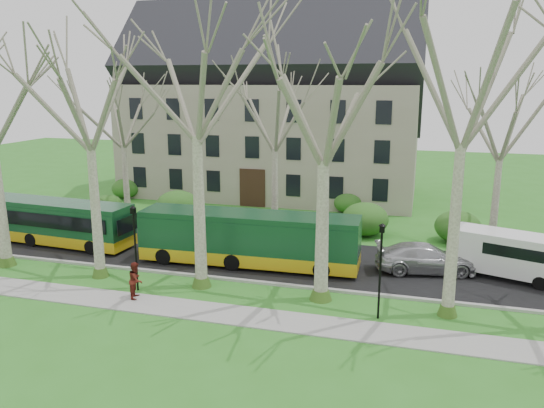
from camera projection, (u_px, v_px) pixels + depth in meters
The scene contains 14 objects.
ground at pixel (257, 295), 26.21m from camera, with size 120.00×120.00×0.00m, color #307922.
sidewalk at pixel (240, 316), 23.86m from camera, with size 70.00×2.00×0.06m, color gray.
road at pixel (284, 259), 31.36m from camera, with size 80.00×8.00×0.06m, color black.
curb at pixel (265, 283), 27.60m from camera, with size 80.00×0.25×0.14m, color #A5A39E.
building at pixel (272, 106), 48.45m from camera, with size 26.50×12.20×16.00m.
tree_row_verge at pixel (258, 154), 24.90m from camera, with size 49.00×7.00×14.00m.
tree_row_far at pixel (286, 147), 35.51m from camera, with size 33.00×7.00×12.00m.
lamp_row at pixel (250, 252), 24.69m from camera, with size 36.22×0.22×4.30m.
hedges at pixel (253, 207), 40.34m from camera, with size 30.60×8.60×2.00m.
bus_lead at pixel (50, 221), 34.25m from camera, with size 11.55×2.41×2.89m, color #123F22, non-canonical shape.
bus_follow at pixel (249, 238), 30.11m from camera, with size 12.50×2.60×3.12m, color #123F22, non-canonical shape.
sedan at pixel (425, 258), 29.09m from camera, with size 2.20×5.41×1.57m, color #A9A9AD.
van_a at pixel (508, 255), 28.19m from camera, with size 5.58×2.03×2.44m, color silver, non-canonical shape.
pedestrian_b at pixel (136, 280), 25.61m from camera, with size 0.87×0.68×1.79m, color #5D1C15.
Camera 1 is at (7.41, -23.36, 10.37)m, focal length 35.00 mm.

